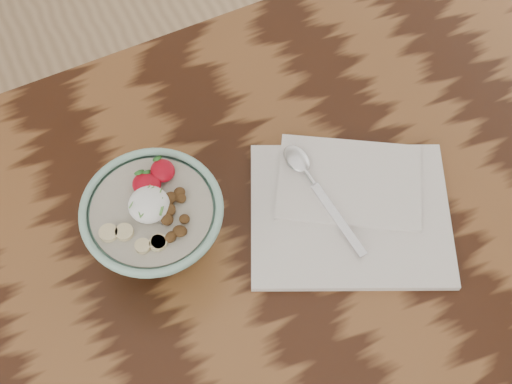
{
  "coord_description": "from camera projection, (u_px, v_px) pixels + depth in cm",
  "views": [
    {
      "loc": [
        1.16,
        -33.97,
        166.59
      ],
      "look_at": [
        20.15,
        5.91,
        86.1
      ],
      "focal_mm": 50.0,
      "sensor_mm": 36.0,
      "label": 1
    }
  ],
  "objects": [
    {
      "name": "table",
      "position": [
        148.0,
        345.0,
        1.03
      ],
      "size": [
        160.0,
        90.0,
        75.0
      ],
      "color": "black",
      "rests_on": "ground"
    },
    {
      "name": "breakfast_bowl",
      "position": [
        155.0,
        223.0,
        0.95
      ],
      "size": [
        18.74,
        18.74,
        12.61
      ],
      "rotation": [
        0.0,
        0.0,
        0.15
      ],
      "color": "#8CBDA9",
      "rests_on": "table"
    },
    {
      "name": "napkin",
      "position": [
        350.0,
        207.0,
        1.02
      ],
      "size": [
        35.45,
        32.84,
        1.75
      ],
      "rotation": [
        0.0,
        0.0,
        -0.44
      ],
      "color": "white",
      "rests_on": "table"
    },
    {
      "name": "spoon",
      "position": [
        307.0,
        173.0,
        1.03
      ],
      "size": [
        3.81,
        20.39,
        1.06
      ],
      "rotation": [
        0.0,
        0.0,
        0.07
      ],
      "color": "silver",
      "rests_on": "napkin"
    }
  ]
}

